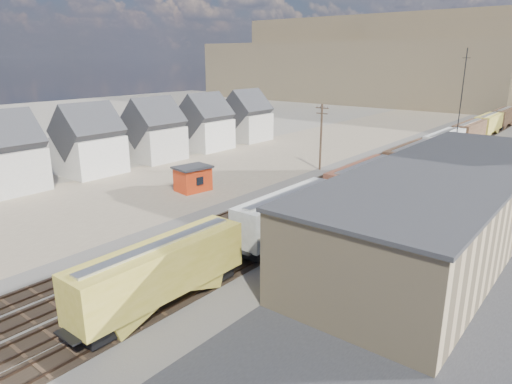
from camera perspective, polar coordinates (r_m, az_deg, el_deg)
The scene contains 10 objects.
ground at distance 35.62m, azimuth -16.46°, elevation -12.08°, with size 300.00×300.00×0.00m, color #6B6356.
ballast_bed at distance 74.04m, azimuth 16.83°, elevation 2.85°, with size 18.00×200.00×0.06m, color #4C4742.
dirt_yard at distance 75.47m, azimuth -0.34°, elevation 3.81°, with size 24.00×180.00×0.03m, color #7A6554.
rail_tracks at distance 74.22m, azimuth 16.44°, elevation 2.99°, with size 11.40×200.00×0.24m.
freight_train at distance 75.86m, azimuth 20.80°, elevation 4.94°, with size 3.00×119.74×4.46m.
warehouse at distance 45.56m, azimuth 22.54°, elevation -1.34°, with size 12.40×40.40×7.25m.
utility_pole_north at distance 69.61m, azimuth 8.13°, elevation 6.99°, with size 2.20×0.32×10.00m.
radio_mast at distance 80.15m, azimuth 24.17°, elevation 9.74°, with size 1.20×0.16×18.00m.
townhouse_row at distance 74.68m, azimuth -16.24°, elevation 6.40°, with size 8.15×68.16×10.47m.
maintenance_shed at distance 59.16m, azimuth -7.90°, elevation 1.71°, with size 4.09×4.93×3.26m.
Camera 1 is at (26.40, -17.15, 16.66)m, focal length 32.00 mm.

